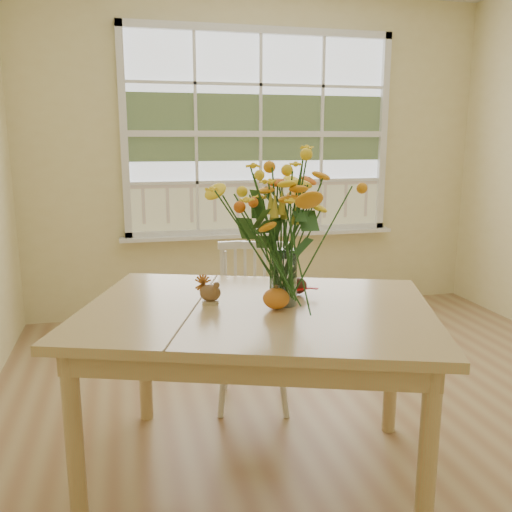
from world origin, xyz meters
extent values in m
cube|color=#9A704A|center=(0.00, 0.00, -0.01)|extent=(4.00, 4.50, 0.01)
cube|color=beige|center=(0.00, 2.25, 1.35)|extent=(4.00, 0.02, 2.70)
cube|color=silver|center=(0.00, 2.23, 1.55)|extent=(2.20, 0.00, 1.60)
cube|color=white|center=(0.00, 2.18, 0.69)|extent=(2.42, 0.12, 0.03)
cube|color=tan|center=(-0.61, -0.18, 0.78)|extent=(1.75, 1.49, 0.04)
cube|color=tan|center=(-0.61, -0.18, 0.71)|extent=(1.60, 1.34, 0.10)
cylinder|color=tan|center=(-1.38, -0.38, 0.38)|extent=(0.07, 0.07, 0.76)
cylinder|color=tan|center=(-1.08, 0.45, 0.38)|extent=(0.07, 0.07, 0.76)
cylinder|color=tan|center=(-0.15, -0.82, 0.38)|extent=(0.07, 0.07, 0.76)
cylinder|color=tan|center=(0.15, 0.01, 0.38)|extent=(0.07, 0.07, 0.76)
cube|color=white|center=(-0.47, 0.48, 0.43)|extent=(0.51, 0.50, 0.05)
cube|color=white|center=(-0.43, 0.63, 0.67)|extent=(0.41, 0.15, 0.48)
cylinder|color=white|center=(-0.67, 0.37, 0.20)|extent=(0.03, 0.03, 0.41)
cylinder|color=white|center=(-0.59, 0.67, 0.20)|extent=(0.03, 0.03, 0.41)
cylinder|color=white|center=(-0.36, 0.29, 0.20)|extent=(0.03, 0.03, 0.41)
cylinder|color=white|center=(-0.28, 0.58, 0.20)|extent=(0.03, 0.03, 0.41)
cylinder|color=white|center=(-0.49, -0.18, 0.92)|extent=(0.11, 0.11, 0.24)
ellipsoid|color=#D55819|center=(-0.55, -0.24, 0.84)|extent=(0.11, 0.11, 0.09)
cylinder|color=#CCB78C|center=(-0.80, -0.08, 0.80)|extent=(0.07, 0.07, 0.01)
ellipsoid|color=brown|center=(-0.80, -0.08, 0.84)|extent=(0.11, 0.09, 0.08)
ellipsoid|color=#38160F|center=(-0.39, -0.04, 0.83)|extent=(0.09, 0.09, 0.08)
camera|label=1|loc=(-1.14, -2.35, 1.50)|focal=38.00mm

